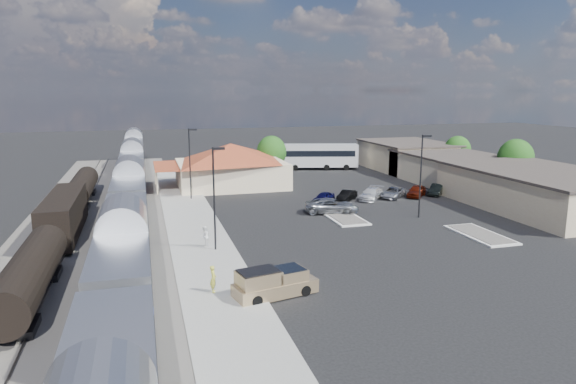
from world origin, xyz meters
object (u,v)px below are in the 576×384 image
object	(u,v)px
station_depot	(231,165)
pickup_truck	(275,283)
suv	(332,206)
coach_bus	(318,155)

from	to	relation	value
station_depot	pickup_truck	world-z (taller)	station_depot
suv	coach_bus	size ratio (longest dim) A/B	0.43
pickup_truck	suv	xyz separation A→B (m)	(12.06, 21.23, -0.08)
station_depot	suv	bearing A→B (deg)	-67.54
station_depot	pickup_truck	xyz separation A→B (m)	(-3.94, -40.86, -2.21)
suv	coach_bus	world-z (taller)	coach_bus
station_depot	suv	distance (m)	21.38
station_depot	coach_bus	size ratio (longest dim) A/B	1.31
station_depot	pickup_truck	size ratio (longest dim) A/B	3.09
pickup_truck	suv	distance (m)	24.41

